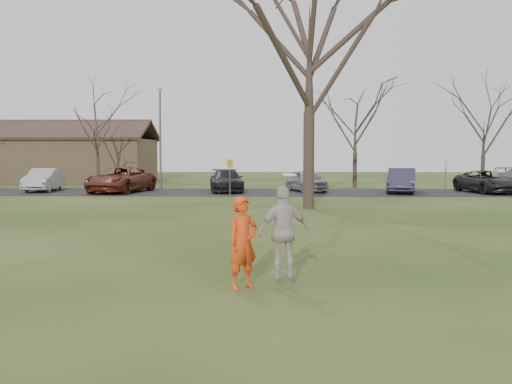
# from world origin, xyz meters

# --- Properties ---
(ground) EXTENTS (120.00, 120.00, 0.00)m
(ground) POSITION_xyz_m (0.00, 0.00, 0.00)
(ground) COLOR #1E380F
(ground) RESTS_ON ground
(parking_strip) EXTENTS (62.00, 6.50, 0.04)m
(parking_strip) POSITION_xyz_m (0.00, 25.00, 0.02)
(parking_strip) COLOR black
(parking_strip) RESTS_ON ground
(player_defender) EXTENTS (0.75, 0.71, 1.72)m
(player_defender) POSITION_xyz_m (-0.12, -0.33, 0.86)
(player_defender) COLOR red
(player_defender) RESTS_ON ground
(car_1) EXTENTS (1.77, 4.40, 1.42)m
(car_1) POSITION_xyz_m (-13.83, 25.25, 0.75)
(car_1) COLOR #AAA8AE
(car_1) RESTS_ON parking_strip
(car_2) EXTENTS (3.69, 5.97, 1.54)m
(car_2) POSITION_xyz_m (-8.81, 24.43, 0.81)
(car_2) COLOR #592214
(car_2) RESTS_ON parking_strip
(car_3) EXTENTS (2.55, 4.95, 1.37)m
(car_3) POSITION_xyz_m (-2.45, 25.14, 0.73)
(car_3) COLOR black
(car_3) RESTS_ON parking_strip
(car_4) EXTENTS (2.76, 4.21, 1.33)m
(car_4) POSITION_xyz_m (2.46, 25.32, 0.71)
(car_4) COLOR gray
(car_4) RESTS_ON parking_strip
(car_5) EXTENTS (2.58, 4.71, 1.47)m
(car_5) POSITION_xyz_m (8.12, 24.49, 0.78)
(car_5) COLOR #313049
(car_5) RESTS_ON parking_strip
(car_6) EXTENTS (3.11, 5.14, 1.33)m
(car_6) POSITION_xyz_m (13.21, 24.58, 0.71)
(car_6) COLOR black
(car_6) RESTS_ON parking_strip
(catching_play) EXTENTS (1.09, 0.73, 1.94)m
(catching_play) POSITION_xyz_m (0.64, -0.35, 1.07)
(catching_play) COLOR #B6A9A3
(catching_play) RESTS_ON ground
(building) EXTENTS (20.60, 8.50, 5.14)m
(building) POSITION_xyz_m (-20.00, 38.00, 1.93)
(building) COLOR #8C6D4C
(building) RESTS_ON ground
(lamp_post) EXTENTS (0.34, 0.34, 6.27)m
(lamp_post) POSITION_xyz_m (-6.00, 22.50, 3.97)
(lamp_post) COLOR #47474C
(lamp_post) RESTS_ON ground
(sign_yellow) EXTENTS (0.35, 0.35, 2.08)m
(sign_yellow) POSITION_xyz_m (-2.00, 22.00, 1.45)
(sign_yellow) COLOR #47474C
(sign_yellow) RESTS_ON ground
(sign_white) EXTENTS (0.35, 0.35, 2.08)m
(sign_white) POSITION_xyz_m (10.00, 22.00, 1.45)
(sign_white) COLOR #47474C
(sign_white) RESTS_ON ground
(big_tree) EXTENTS (9.00, 9.00, 14.00)m
(big_tree) POSITION_xyz_m (2.00, 15.00, 7.00)
(big_tree) COLOR #352821
(big_tree) RESTS_ON ground
(small_tree_row) EXTENTS (55.00, 5.90, 8.50)m
(small_tree_row) POSITION_xyz_m (4.38, 30.06, 3.89)
(small_tree_row) COLOR #352821
(small_tree_row) RESTS_ON ground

